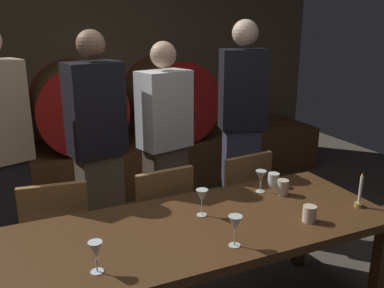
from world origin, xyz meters
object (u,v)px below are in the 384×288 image
wine_glass_center_right (235,224)px  cup_left (309,214)px  guest_center_left (98,152)px  wine_barrel_right (169,98)px  guest_center_right (165,149)px  candle_center (360,197)px  wine_glass_far_right (261,177)px  wine_glass_center_left (202,197)px  wine_glass_far_left (96,251)px  chair_center (160,219)px  chair_left (58,235)px  guest_far_right (242,127)px  wine_barrel_center (77,106)px  chair_right (239,200)px  cup_right (274,180)px  cup_center (283,187)px  dining_table (198,236)px  guest_far_left (1,158)px

wine_glass_center_right → cup_left: wine_glass_center_right is taller
guest_center_left → wine_glass_center_right: size_ratio=10.81×
wine_barrel_right → wine_glass_center_right: (-0.72, -2.73, -0.12)m
guest_center_right → candle_center: 1.45m
guest_center_right → wine_glass_far_right: 0.86m
wine_glass_far_right → candle_center: bearing=-46.5°
wine_glass_center_left → wine_glass_far_left: bearing=-154.9°
chair_center → candle_center: (0.99, -0.80, 0.31)m
chair_left → wine_glass_center_left: wine_glass_center_left is taller
guest_far_right → chair_center: bearing=44.3°
wine_barrel_center → chair_right: size_ratio=1.00×
cup_left → cup_right: 0.53m
wine_barrel_center → wine_glass_far_right: wine_barrel_center is taller
wine_glass_far_left → chair_left: bearing=95.6°
wine_glass_center_left → cup_center: size_ratio=1.62×
chair_center → cup_center: size_ratio=8.92×
chair_right → wine_glass_far_left: 1.56m
wine_glass_far_left → cup_left: 1.19m
chair_center → chair_right: same height
chair_left → chair_right: (1.34, -0.01, 0.00)m
wine_barrel_center → chair_center: size_ratio=1.00×
wine_barrel_right → chair_right: 1.87m
guest_center_right → cup_left: size_ratio=18.21×
wine_glass_far_left → wine_glass_center_right: wine_glass_center_right is taller
cup_right → dining_table: bearing=-157.3°
wine_glass_far_right → cup_right: bearing=19.2°
dining_table → wine_glass_center_right: (0.07, -0.27, 0.19)m
wine_glass_far_left → wine_glass_center_right: size_ratio=0.93×
chair_right → wine_glass_center_left: bearing=37.4°
guest_center_right → guest_far_right: 0.73m
chair_center → candle_center: candle_center is taller
wine_barrel_right → guest_far_right: guest_far_right is taller
wine_glass_far_left → wine_glass_far_right: wine_glass_far_left is taller
dining_table → wine_glass_center_left: bearing=53.9°
wine_barrel_center → chair_right: (0.88, -1.80, -0.48)m
dining_table → wine_glass_center_right: bearing=-74.9°
guest_center_left → candle_center: 1.78m
wine_glass_far_right → guest_center_right: bearing=115.3°
chair_left → guest_far_left: 0.67m
wine_glass_center_left → cup_right: wine_glass_center_left is taller
dining_table → wine_glass_far_left: bearing=-160.1°
wine_barrel_right → cup_right: 2.17m
guest_far_right → cup_center: guest_far_right is taller
chair_right → chair_center: bearing=-2.7°
candle_center → wine_glass_center_left: bearing=162.6°
chair_left → dining_table: bearing=143.4°
chair_right → wine_glass_center_left: wine_glass_center_left is taller
guest_far_right → candle_center: 1.28m
chair_center → cup_center: 0.87m
candle_center → chair_left: bearing=153.0°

